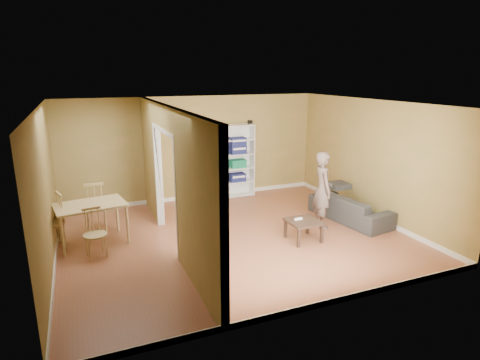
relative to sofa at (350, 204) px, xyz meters
name	(u,v)px	position (x,y,z in m)	size (l,w,h in m)	color
room_shell	(234,173)	(-2.70, 0.05, 0.93)	(6.50, 6.50, 6.50)	#98563C
partition	(172,180)	(-3.90, 0.05, 0.93)	(0.22, 5.50, 2.60)	#AA854D
wall_speaker	(250,122)	(-1.20, 2.74, 1.53)	(0.10, 0.10, 0.10)	black
sofa	(350,204)	(0.00, 0.00, 0.00)	(0.83, 1.94, 0.74)	black
person	(323,183)	(-0.79, -0.09, 0.57)	(0.54, 0.69, 1.89)	slate
bookshelf	(238,160)	(-1.58, 2.66, 0.57)	(0.79, 0.35, 1.88)	white
paper_box_navy_a	(237,177)	(-1.62, 2.61, 0.13)	(0.40, 0.26, 0.21)	navy
paper_box_teal	(238,164)	(-1.60, 2.61, 0.50)	(0.40, 0.26, 0.20)	#146F66
paper_box_navy_b	(238,149)	(-1.60, 2.61, 0.87)	(0.40, 0.26, 0.21)	#19234F
paper_box_navy_c	(237,142)	(-1.61, 2.61, 1.07)	(0.40, 0.26, 0.21)	navy
coffee_table	(304,223)	(-1.52, -0.59, -0.03)	(0.61, 0.61, 0.40)	#34251B
game_controller	(298,219)	(-1.59, -0.50, 0.05)	(0.16, 0.04, 0.03)	white
dining_table	(90,208)	(-5.29, 0.83, 0.33)	(1.24, 0.83, 0.78)	tan
chair_left	(51,221)	(-5.98, 0.88, 0.15)	(0.47, 0.47, 1.03)	tan
chair_near	(95,234)	(-5.26, 0.15, 0.07)	(0.40, 0.40, 0.88)	tan
chair_far	(96,205)	(-5.18, 1.50, 0.16)	(0.48, 0.48, 1.05)	#D9B88A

